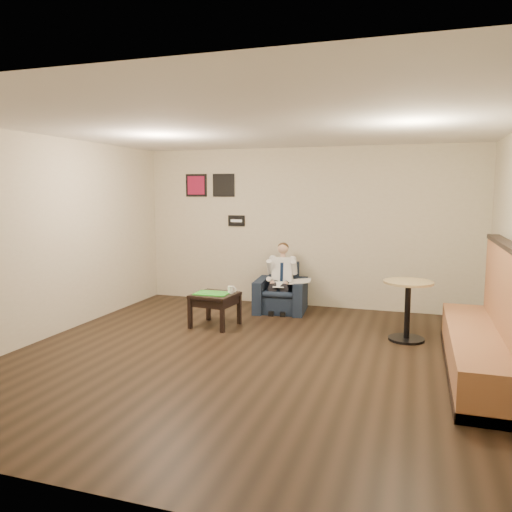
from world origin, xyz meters
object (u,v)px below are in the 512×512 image
(side_table, at_px, (215,310))
(banquette, at_px, (481,311))
(smartphone, at_px, (224,291))
(armchair, at_px, (281,288))
(seated_man, at_px, (280,280))
(green_folder, at_px, (212,293))
(coffee_mug, at_px, (231,290))
(cafe_table, at_px, (407,311))

(side_table, bearing_deg, banquette, -14.69)
(side_table, relative_size, smartphone, 3.93)
(armchair, height_order, side_table, armchair)
(seated_man, bearing_deg, banquette, -41.47)
(smartphone, bearing_deg, green_folder, -103.96)
(side_table, distance_m, coffee_mug, 0.39)
(banquette, height_order, cafe_table, banquette)
(side_table, distance_m, cafe_table, 2.80)
(armchair, bearing_deg, smartphone, -126.37)
(green_folder, height_order, smartphone, green_folder)
(coffee_mug, height_order, smartphone, coffee_mug)
(seated_man, height_order, coffee_mug, seated_man)
(side_table, relative_size, cafe_table, 0.74)
(side_table, distance_m, green_folder, 0.26)
(armchair, xyz_separation_m, smartphone, (-0.63, -1.06, 0.10))
(smartphone, relative_size, cafe_table, 0.19)
(seated_man, relative_size, banquette, 0.39)
(seated_man, distance_m, green_folder, 1.37)
(armchair, height_order, green_folder, armchair)
(armchair, bearing_deg, side_table, -125.49)
(banquette, bearing_deg, seated_man, 144.31)
(green_folder, relative_size, cafe_table, 0.61)
(cafe_table, bearing_deg, coffee_mug, -179.30)
(coffee_mug, relative_size, banquette, 0.04)
(seated_man, relative_size, green_folder, 2.20)
(coffee_mug, distance_m, smartphone, 0.16)
(side_table, bearing_deg, green_folder, -152.91)
(side_table, height_order, banquette, banquette)
(green_folder, distance_m, banquette, 3.74)
(armchair, xyz_separation_m, banquette, (2.88, -2.17, 0.32))
(side_table, relative_size, green_folder, 1.22)
(armchair, xyz_separation_m, side_table, (-0.70, -1.23, -0.15))
(smartphone, bearing_deg, seated_man, 72.87)
(side_table, xyz_separation_m, cafe_table, (2.79, 0.14, 0.16))
(smartphone, height_order, cafe_table, cafe_table)
(cafe_table, bearing_deg, smartphone, 179.38)
(armchair, xyz_separation_m, seated_man, (0.01, -0.11, 0.15))
(seated_man, distance_m, banquette, 3.54)
(side_table, height_order, green_folder, green_folder)
(side_table, xyz_separation_m, coffee_mug, (0.22, 0.11, 0.31))
(seated_man, xyz_separation_m, smartphone, (-0.64, -0.95, -0.05))
(seated_man, bearing_deg, cafe_table, -31.06)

